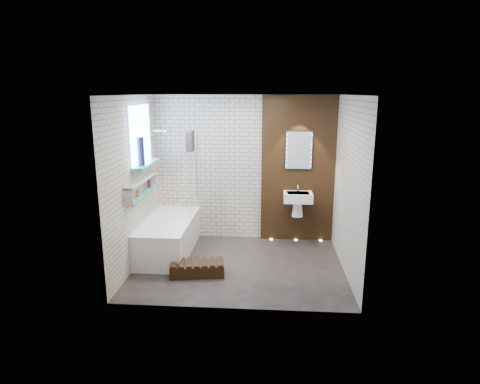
# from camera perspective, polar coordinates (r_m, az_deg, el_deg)

# --- Properties ---
(ground) EXTENTS (3.20, 3.20, 0.00)m
(ground) POSITION_cam_1_polar(r_m,az_deg,el_deg) (6.48, -0.10, -10.25)
(ground) COLOR black
(ground) RESTS_ON ground
(room_shell) EXTENTS (3.24, 3.20, 2.60)m
(room_shell) POSITION_cam_1_polar(r_m,az_deg,el_deg) (6.07, -0.10, 1.04)
(room_shell) COLOR #BFAB98
(room_shell) RESTS_ON ground
(walnut_panel) EXTENTS (1.30, 0.06, 2.60)m
(walnut_panel) POSITION_cam_1_polar(r_m,az_deg,el_deg) (7.31, 8.11, 3.10)
(walnut_panel) COLOR black
(walnut_panel) RESTS_ON ground
(clerestory_window) EXTENTS (0.18, 1.00, 0.94)m
(clerestory_window) POSITION_cam_1_polar(r_m,az_deg,el_deg) (6.61, -13.67, 6.99)
(clerestory_window) COLOR #7FADE0
(clerestory_window) RESTS_ON room_shell
(display_niche) EXTENTS (0.14, 1.30, 0.26)m
(display_niche) POSITION_cam_1_polar(r_m,az_deg,el_deg) (6.53, -13.52, 0.66)
(display_niche) COLOR teal
(display_niche) RESTS_ON room_shell
(bathtub) EXTENTS (0.79, 1.74, 0.70)m
(bathtub) POSITION_cam_1_polar(r_m,az_deg,el_deg) (6.97, -9.96, -6.10)
(bathtub) COLOR white
(bathtub) RESTS_ON ground
(bath_screen) EXTENTS (0.01, 0.78, 1.40)m
(bath_screen) POSITION_cam_1_polar(r_m,az_deg,el_deg) (7.05, -6.63, 2.58)
(bath_screen) COLOR white
(bath_screen) RESTS_ON bathtub
(towel) EXTENTS (0.10, 0.26, 0.34)m
(towel) POSITION_cam_1_polar(r_m,az_deg,el_deg) (6.84, -6.97, 7.06)
(towel) COLOR black
(towel) RESTS_ON bath_screen
(shower_head) EXTENTS (0.18, 0.18, 0.02)m
(shower_head) POSITION_cam_1_polar(r_m,az_deg,el_deg) (7.10, -10.15, 8.41)
(shower_head) COLOR silver
(shower_head) RESTS_ON room_shell
(washbasin) EXTENTS (0.50, 0.36, 0.58)m
(washbasin) POSITION_cam_1_polar(r_m,az_deg,el_deg) (7.23, 8.07, -1.17)
(washbasin) COLOR white
(washbasin) RESTS_ON walnut_panel
(led_mirror) EXTENTS (0.50, 0.02, 0.70)m
(led_mirror) POSITION_cam_1_polar(r_m,az_deg,el_deg) (7.22, 8.22, 5.78)
(led_mirror) COLOR black
(led_mirror) RESTS_ON walnut_panel
(walnut_step) EXTENTS (0.83, 0.47, 0.18)m
(walnut_step) POSITION_cam_1_polar(r_m,az_deg,el_deg) (6.19, -6.00, -10.64)
(walnut_step) COLOR black
(walnut_step) RESTS_ON ground
(niche_bottles) EXTENTS (0.05, 0.64, 0.13)m
(niche_bottles) POSITION_cam_1_polar(r_m,az_deg,el_deg) (6.65, -13.19, 0.57)
(niche_bottles) COLOR #B5631B
(niche_bottles) RESTS_ON display_niche
(sill_vases) EXTENTS (0.10, 0.10, 0.43)m
(sill_vases) POSITION_cam_1_polar(r_m,az_deg,el_deg) (6.37, -13.68, 5.54)
(sill_vases) COLOR #131534
(sill_vases) RESTS_ON clerestory_window
(floor_uplights) EXTENTS (0.96, 0.06, 0.01)m
(floor_uplights) POSITION_cam_1_polar(r_m,az_deg,el_deg) (7.59, 7.81, -6.65)
(floor_uplights) COLOR #FFD899
(floor_uplights) RESTS_ON ground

